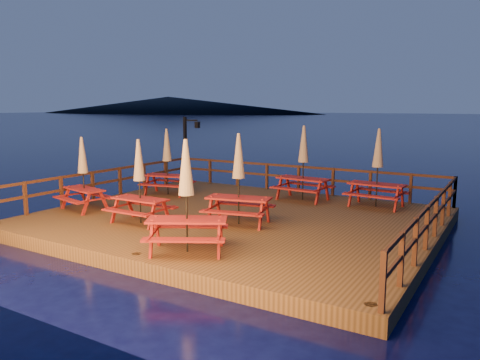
{
  "coord_description": "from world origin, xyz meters",
  "views": [
    {
      "loc": [
        7.65,
        -12.53,
        3.88
      ],
      "look_at": [
        -0.24,
        0.6,
        1.46
      ],
      "focal_mm": 35.0,
      "sensor_mm": 36.0,
      "label": 1
    }
  ],
  "objects_px": {
    "lamp_post": "(188,143)",
    "picnic_table_1": "(83,172)",
    "picnic_table_0": "(378,167)",
    "picnic_table_2": "(303,162)"
  },
  "relations": [
    {
      "from": "picnic_table_2",
      "to": "picnic_table_1",
      "type": "bearing_deg",
      "value": -131.74
    },
    {
      "from": "picnic_table_2",
      "to": "picnic_table_0",
      "type": "bearing_deg",
      "value": 8.69
    },
    {
      "from": "picnic_table_0",
      "to": "lamp_post",
      "type": "bearing_deg",
      "value": 177.33
    },
    {
      "from": "lamp_post",
      "to": "picnic_table_0",
      "type": "xyz_separation_m",
      "value": [
        8.87,
        -0.89,
        -0.38
      ]
    },
    {
      "from": "lamp_post",
      "to": "picnic_table_1",
      "type": "height_order",
      "value": "lamp_post"
    },
    {
      "from": "lamp_post",
      "to": "picnic_table_2",
      "type": "xyz_separation_m",
      "value": [
        6.18,
        -1.09,
        -0.35
      ]
    },
    {
      "from": "lamp_post",
      "to": "picnic_table_2",
      "type": "relative_size",
      "value": 1.08
    },
    {
      "from": "picnic_table_0",
      "to": "picnic_table_1",
      "type": "xyz_separation_m",
      "value": [
        -8.33,
        -5.61,
        -0.13
      ]
    },
    {
      "from": "lamp_post",
      "to": "picnic_table_1",
      "type": "distance_m",
      "value": 6.54
    },
    {
      "from": "picnic_table_1",
      "to": "picnic_table_2",
      "type": "height_order",
      "value": "picnic_table_2"
    }
  ]
}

